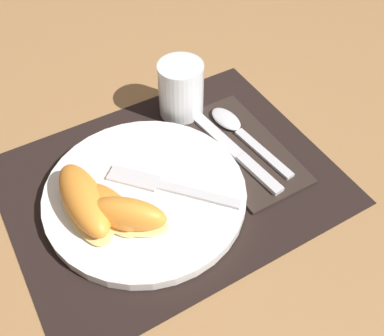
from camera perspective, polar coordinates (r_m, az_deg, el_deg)
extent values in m
plane|color=#A37547|center=(0.65, -2.67, -1.76)|extent=(3.00, 3.00, 0.00)
cube|color=black|center=(0.65, -2.68, -1.65)|extent=(0.46, 0.36, 0.00)
cylinder|color=white|center=(0.63, -5.96, -3.33)|extent=(0.28, 0.28, 0.02)
cylinder|color=silver|center=(0.72, -1.41, 9.93)|extent=(0.07, 0.07, 0.09)
cylinder|color=orange|center=(0.74, -1.36, 8.15)|extent=(0.06, 0.06, 0.03)
cube|color=#2D231E|center=(0.69, 6.20, 2.72)|extent=(0.11, 0.22, 0.00)
cube|color=silver|center=(0.66, 8.58, -0.69)|extent=(0.03, 0.09, 0.01)
cube|color=silver|center=(0.71, 2.86, 4.52)|extent=(0.03, 0.13, 0.01)
cube|color=silver|center=(0.68, 9.05, 1.89)|extent=(0.03, 0.12, 0.01)
ellipsoid|color=silver|center=(0.73, 4.35, 6.23)|extent=(0.04, 0.06, 0.01)
cube|color=silver|center=(0.61, 0.80, -3.39)|extent=(0.09, 0.10, 0.00)
cube|color=silver|center=(0.63, -7.43, -1.30)|extent=(0.07, 0.07, 0.00)
ellipsoid|color=#F4DB84|center=(0.61, -13.11, -5.19)|extent=(0.05, 0.14, 0.01)
ellipsoid|color=orange|center=(0.59, -13.40, -4.20)|extent=(0.05, 0.13, 0.04)
ellipsoid|color=#F4DB84|center=(0.60, -10.15, -5.69)|extent=(0.07, 0.11, 0.01)
ellipsoid|color=orange|center=(0.59, -10.34, -4.84)|extent=(0.06, 0.10, 0.04)
ellipsoid|color=#F4DB84|center=(0.59, -8.08, -6.82)|extent=(0.11, 0.10, 0.01)
ellipsoid|color=orange|center=(0.57, -8.27, -5.77)|extent=(0.10, 0.10, 0.05)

